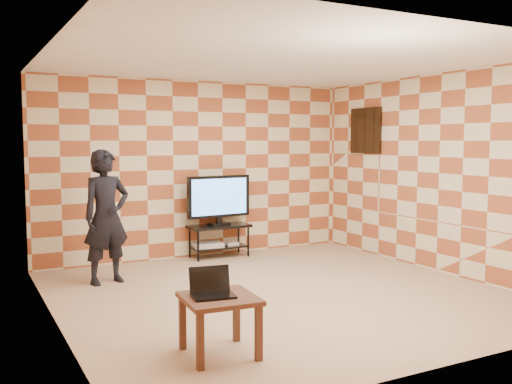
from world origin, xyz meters
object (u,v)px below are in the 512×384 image
at_px(side_table, 219,307).
at_px(person, 106,217).
at_px(tv_stand, 219,234).
at_px(tv, 219,198).

relative_size(side_table, person, 0.38).
distance_m(side_table, person, 2.92).
distance_m(tv_stand, person, 2.12).
height_order(side_table, person, person).
xyz_separation_m(tv_stand, tv, (-0.00, -0.00, 0.56)).
distance_m(tv, person, 2.07).
height_order(tv_stand, side_table, same).
distance_m(tv, side_table, 4.07).
xyz_separation_m(tv_stand, person, (-1.90, -0.81, 0.48)).
bearing_deg(side_table, person, 95.08).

